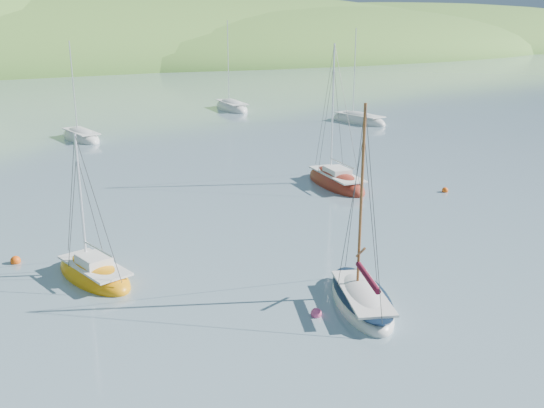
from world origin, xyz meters
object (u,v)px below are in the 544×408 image
sloop_red (336,182)px  distant_sloop_b (232,108)px  daysailer_white (362,300)px  distant_sloop_a (81,138)px  distant_sloop_d (358,121)px  sailboat_yellow (94,274)px

sloop_red → distant_sloop_b: bearing=83.1°
daysailer_white → distant_sloop_a: 42.53m
sloop_red → distant_sloop_d: bearing=57.9°
sloop_red → sailboat_yellow: 20.37m
daysailer_white → sloop_red: 18.85m
sloop_red → distant_sloop_b: distant_sloop_b is taller
distant_sloop_a → sloop_red: bearing=-73.9°
daysailer_white → distant_sloop_d: size_ratio=0.76×
sailboat_yellow → distant_sloop_a: bearing=65.2°
sailboat_yellow → distant_sloop_a: distant_sloop_a is taller
sloop_red → sailboat_yellow: bearing=-148.9°
distant_sloop_b → sloop_red: bearing=-98.9°
distant_sloop_d → sloop_red: bearing=-138.0°
distant_sloop_a → distant_sloop_d: (29.89, -5.61, 0.01)m
daysailer_white → sailboat_yellow: size_ratio=1.23×
sailboat_yellow → distant_sloop_b: (30.11, 45.59, 0.03)m
distant_sloop_a → distant_sloop_b: bearing=20.5°
sloop_red → distant_sloop_a: bearing=122.0°
distant_sloop_d → daysailer_white: bearing=-134.7°
daysailer_white → sailboat_yellow: bearing=159.3°
sailboat_yellow → distant_sloop_a: size_ratio=0.70×
sloop_red → sailboat_yellow: size_ratio=1.48×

